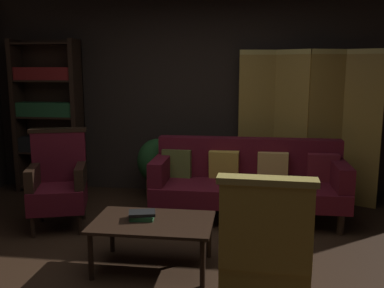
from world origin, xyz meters
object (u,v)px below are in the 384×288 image
at_px(coffee_table, 153,226).
at_px(armchair_wing_left, 58,182).
at_px(book_black_cloth, 142,213).
at_px(armchair_gilt_accent, 265,252).
at_px(velvet_couch, 248,178).
at_px(potted_plant, 157,165).
at_px(bookshelf, 49,114).
at_px(folding_screen, 308,125).
at_px(book_green_cloth, 142,217).

bearing_deg(coffee_table, armchair_wing_left, 145.57).
bearing_deg(book_black_cloth, armchair_wing_left, 144.26).
relative_size(coffee_table, armchair_gilt_accent, 0.96).
bearing_deg(armchair_wing_left, armchair_gilt_accent, -35.18).
distance_m(armchair_gilt_accent, book_black_cloth, 1.21).
bearing_deg(coffee_table, velvet_couch, 60.38).
distance_m(coffee_table, armchair_gilt_accent, 1.12).
relative_size(coffee_table, potted_plant, 1.26).
xyz_separation_m(armchair_gilt_accent, book_black_cloth, (-1.00, 0.69, -0.02)).
xyz_separation_m(bookshelf, potted_plant, (1.54, -0.22, -0.60)).
bearing_deg(armchair_wing_left, potted_plant, 51.97).
distance_m(velvet_couch, book_black_cloth, 1.61).
bearing_deg(book_black_cloth, coffee_table, -16.69).
bearing_deg(armchair_wing_left, folding_screen, 23.86).
bearing_deg(armchair_gilt_accent, book_green_cloth, 145.45).
height_order(coffee_table, potted_plant, potted_plant).
bearing_deg(book_green_cloth, folding_screen, 51.35).
relative_size(folding_screen, armchair_gilt_accent, 1.83).
bearing_deg(folding_screen, coffee_table, -126.48).
bearing_deg(book_green_cloth, bookshelf, 130.99).
xyz_separation_m(velvet_couch, coffee_table, (-0.78, -1.38, -0.08)).
xyz_separation_m(potted_plant, book_green_cloth, (0.28, -1.87, -0.02)).
height_order(armchair_gilt_accent, book_green_cloth, armchair_gilt_accent).
distance_m(coffee_table, potted_plant, 1.94).
distance_m(folding_screen, armchair_wing_left, 3.01).
xyz_separation_m(armchair_wing_left, book_green_cloth, (1.11, -0.80, -0.05)).
distance_m(folding_screen, armchair_gilt_accent, 2.80).
height_order(armchair_wing_left, potted_plant, armchair_wing_left).
bearing_deg(coffee_table, folding_screen, 53.52).
bearing_deg(velvet_couch, bookshelf, 164.69).
xyz_separation_m(book_green_cloth, book_black_cloth, (0.00, 0.00, 0.03)).
bearing_deg(folding_screen, armchair_gilt_accent, -102.58).
bearing_deg(book_black_cloth, bookshelf, 130.99).
xyz_separation_m(folding_screen, velvet_couch, (-0.72, -0.65, -0.53)).
bearing_deg(potted_plant, folding_screen, 4.06).
distance_m(bookshelf, book_black_cloth, 2.83).
xyz_separation_m(velvet_couch, armchair_gilt_accent, (0.12, -2.04, 0.03)).
relative_size(armchair_gilt_accent, book_green_cloth, 5.28).
relative_size(bookshelf, velvet_couch, 0.97).
height_order(bookshelf, potted_plant, bookshelf).
height_order(bookshelf, coffee_table, bookshelf).
relative_size(bookshelf, armchair_wing_left, 1.97).
distance_m(bookshelf, armchair_wing_left, 1.57).
relative_size(velvet_couch, coffee_table, 2.12).
height_order(bookshelf, velvet_couch, bookshelf).
bearing_deg(armchair_wing_left, velvet_couch, 15.41).
bearing_deg(potted_plant, bookshelf, 171.75).
xyz_separation_m(velvet_couch, book_green_cloth, (-0.88, -1.35, -0.02)).
xyz_separation_m(folding_screen, book_green_cloth, (-1.60, -2.00, -0.55)).
xyz_separation_m(folding_screen, coffee_table, (-1.50, -2.03, -0.61)).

